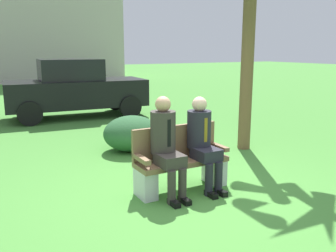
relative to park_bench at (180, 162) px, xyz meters
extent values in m
plane|color=#468A36|center=(-0.02, -0.24, -0.39)|extent=(80.00, 80.00, 0.00)
cube|color=brown|center=(0.00, -0.05, 0.02)|extent=(1.33, 0.44, 0.07)
cube|color=brown|center=(0.00, 0.14, 0.28)|extent=(1.33, 0.06, 0.45)
cube|color=brown|center=(-0.62, -0.05, 0.16)|extent=(0.08, 0.44, 0.06)
cube|color=brown|center=(0.62, -0.05, 0.16)|extent=(0.08, 0.44, 0.06)
cube|color=silver|center=(-0.56, -0.05, -0.20)|extent=(0.20, 0.37, 0.38)
cube|color=silver|center=(0.56, -0.05, -0.20)|extent=(0.20, 0.37, 0.38)
cube|color=#38332D|center=(-0.29, -0.22, 0.14)|extent=(0.32, 0.38, 0.16)
cylinder|color=#38332D|center=(-0.37, -0.41, -0.17)|extent=(0.11, 0.11, 0.45)
cylinder|color=#38332D|center=(-0.21, -0.41, -0.17)|extent=(0.11, 0.11, 0.45)
cube|color=black|center=(-0.37, -0.47, -0.36)|extent=(0.09, 0.22, 0.07)
cube|color=black|center=(-0.21, -0.47, -0.36)|extent=(0.09, 0.22, 0.07)
cylinder|color=#38332D|center=(-0.29, -0.03, 0.47)|extent=(0.34, 0.34, 0.57)
cube|color=black|center=(-0.29, -0.19, 0.49)|extent=(0.05, 0.01, 0.37)
sphere|color=tan|center=(-0.29, -0.03, 0.85)|extent=(0.21, 0.21, 0.21)
cube|color=#23232D|center=(0.29, -0.22, 0.14)|extent=(0.32, 0.38, 0.16)
cylinder|color=#23232D|center=(0.21, -0.41, -0.17)|extent=(0.11, 0.11, 0.45)
cylinder|color=#23232D|center=(0.37, -0.41, -0.17)|extent=(0.11, 0.11, 0.45)
cube|color=black|center=(0.21, -0.47, -0.36)|extent=(0.09, 0.22, 0.07)
cube|color=black|center=(0.37, -0.47, -0.36)|extent=(0.09, 0.22, 0.07)
cylinder|color=#23232D|center=(0.29, -0.03, 0.45)|extent=(0.34, 0.34, 0.53)
cube|color=olive|center=(0.29, -0.19, 0.47)|extent=(0.05, 0.01, 0.34)
sphere|color=beige|center=(0.29, -0.03, 0.81)|extent=(0.21, 0.21, 0.21)
cylinder|color=brown|center=(2.22, 1.23, 1.58)|extent=(0.24, 0.24, 3.94)
ellipsoid|color=#2B5B32|center=(0.19, 2.17, -0.05)|extent=(1.11, 1.01, 0.69)
cube|color=black|center=(0.23, 6.25, 0.31)|extent=(4.01, 1.87, 0.76)
cube|color=black|center=(0.08, 6.26, 0.99)|extent=(1.80, 1.49, 0.60)
cylinder|color=black|center=(1.65, 6.92, -0.07)|extent=(0.65, 0.19, 0.64)
cylinder|color=black|center=(1.53, 5.37, -0.07)|extent=(0.65, 0.19, 0.64)
cylinder|color=black|center=(-1.07, 7.14, -0.07)|extent=(0.65, 0.19, 0.64)
cylinder|color=black|center=(-1.19, 5.58, -0.07)|extent=(0.65, 0.19, 0.64)
cube|color=#BEABAB|center=(1.59, 22.12, 3.86)|extent=(10.03, 7.75, 8.51)
camera|label=1|loc=(-2.52, -4.21, 1.57)|focal=38.76mm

